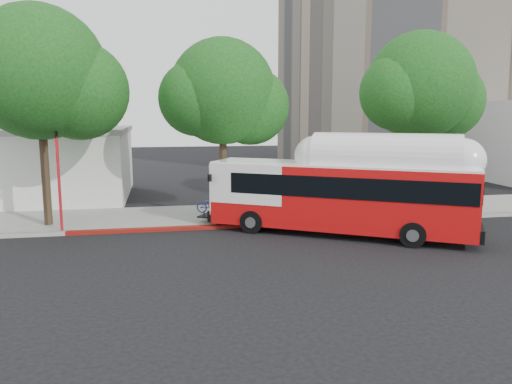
# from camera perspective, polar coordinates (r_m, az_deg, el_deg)

# --- Properties ---
(ground) EXTENTS (120.00, 120.00, 0.00)m
(ground) POSITION_cam_1_polar(r_m,az_deg,el_deg) (18.95, 1.59, -6.63)
(ground) COLOR black
(ground) RESTS_ON ground
(sidewalk) EXTENTS (60.00, 5.00, 0.15)m
(sidewalk) POSITION_cam_1_polar(r_m,az_deg,el_deg) (25.15, -1.59, -2.54)
(sidewalk) COLOR gray
(sidewalk) RESTS_ON ground
(curb_strip) EXTENTS (60.00, 0.30, 0.15)m
(curb_strip) POSITION_cam_1_polar(r_m,az_deg,el_deg) (22.64, -0.53, -3.83)
(curb_strip) COLOR gray
(curb_strip) RESTS_ON ground
(red_curb_segment) EXTENTS (10.00, 0.32, 0.16)m
(red_curb_segment) POSITION_cam_1_polar(r_m,az_deg,el_deg) (22.32, -8.15, -4.10)
(red_curb_segment) COLOR maroon
(red_curb_segment) RESTS_ON ground
(street_tree_left) EXTENTS (6.67, 5.80, 9.74)m
(street_tree_left) POSITION_cam_1_polar(r_m,az_deg,el_deg) (23.87, -22.39, 11.94)
(street_tree_left) COLOR #2D2116
(street_tree_left) RESTS_ON ground
(street_tree_mid) EXTENTS (5.75, 5.00, 8.62)m
(street_tree_mid) POSITION_cam_1_polar(r_m,az_deg,el_deg) (24.13, -2.90, 10.89)
(street_tree_mid) COLOR #2D2116
(street_tree_mid) RESTS_ON ground
(street_tree_right) EXTENTS (6.21, 5.40, 9.18)m
(street_tree_right) POSITION_cam_1_polar(r_m,az_deg,el_deg) (27.22, 18.99, 10.95)
(street_tree_right) COLOR #2D2116
(street_tree_right) RESTS_ON ground
(transit_bus) EXTENTS (11.07, 7.78, 3.47)m
(transit_bus) POSITION_cam_1_polar(r_m,az_deg,el_deg) (21.26, 9.71, -0.57)
(transit_bus) COLOR red
(transit_bus) RESTS_ON ground
(signal_pole) EXTENTS (0.12, 0.41, 4.36)m
(signal_pole) POSITION_cam_1_polar(r_m,az_deg,el_deg) (22.55, -21.58, 1.06)
(signal_pole) COLOR red
(signal_pole) RESTS_ON ground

